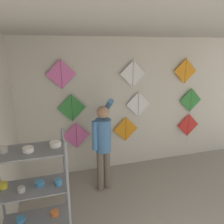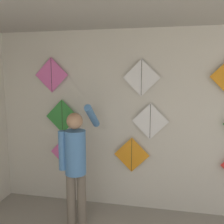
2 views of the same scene
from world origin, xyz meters
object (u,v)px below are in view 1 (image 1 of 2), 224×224
(kite_1, at_px, (126,129))
(kite_0, at_px, (76,136))
(shopkeeper, at_px, (103,141))
(kite_3, at_px, (72,108))
(kite_6, at_px, (61,74))
(kite_5, at_px, (191,100))
(shelf_rack, at_px, (36,207))
(kite_4, at_px, (138,104))
(kite_7, at_px, (133,74))
(kite_2, at_px, (188,126))
(kite_8, at_px, (185,71))

(kite_1, bearing_deg, kite_0, 180.00)
(shopkeeper, xyz_separation_m, kite_3, (-0.46, 0.66, 0.47))
(kite_1, bearing_deg, kite_6, 180.00)
(kite_1, xyz_separation_m, kite_5, (1.57, 0.00, 0.54))
(kite_0, bearing_deg, shelf_rack, -108.24)
(shelf_rack, relative_size, kite_4, 3.20)
(shopkeeper, bearing_deg, kite_4, 16.53)
(shopkeeper, distance_m, kite_4, 1.24)
(kite_0, bearing_deg, kite_4, 0.00)
(kite_7, bearing_deg, kite_1, 180.00)
(kite_1, xyz_separation_m, kite_3, (-1.13, 0.00, 0.57))
(kite_7, bearing_deg, kite_0, 180.00)
(kite_0, relative_size, kite_1, 1.00)
(kite_1, height_order, kite_2, kite_1)
(kite_0, height_order, kite_6, kite_6)
(kite_3, relative_size, kite_4, 1.00)
(kite_5, bearing_deg, kite_8, 180.00)
(kite_2, distance_m, kite_4, 1.45)
(kite_2, distance_m, kite_6, 3.16)
(kite_3, bearing_deg, kite_8, 0.00)
(kite_5, relative_size, kite_6, 1.00)
(shopkeeper, relative_size, kite_0, 3.14)
(kite_2, bearing_deg, kite_7, 179.97)
(kite_1, distance_m, kite_2, 1.58)
(kite_2, bearing_deg, kite_3, 179.99)
(shelf_rack, height_order, kite_7, kite_7)
(shelf_rack, relative_size, kite_5, 3.20)
(kite_4, height_order, kite_8, kite_8)
(kite_3, height_order, kite_4, kite_3)
(kite_5, height_order, kite_7, kite_7)
(kite_8, bearing_deg, kite_7, 180.00)
(kite_2, bearing_deg, kite_1, 179.98)
(kite_2, distance_m, kite_5, 0.64)
(kite_0, relative_size, kite_2, 0.80)
(shopkeeper, xyz_separation_m, kite_4, (0.95, 0.66, 0.45))
(kite_0, distance_m, kite_6, 1.27)
(shopkeeper, xyz_separation_m, kite_6, (-0.62, 0.66, 1.14))
(kite_0, relative_size, kite_5, 1.00)
(shelf_rack, height_order, kite_4, shelf_rack)
(kite_3, xyz_separation_m, kite_4, (1.41, 0.00, -0.03))
(kite_0, relative_size, kite_6, 1.00)
(kite_3, distance_m, kite_8, 2.58)
(kite_1, bearing_deg, kite_7, 0.00)
(kite_0, xyz_separation_m, kite_6, (-0.22, 0.00, 1.25))
(shelf_rack, bearing_deg, kite_4, 45.95)
(kite_8, bearing_deg, shelf_rack, -145.96)
(shopkeeper, bearing_deg, kite_0, 102.70)
(shelf_rack, relative_size, kite_6, 3.20)
(kite_3, distance_m, kite_5, 2.71)
(shopkeeper, relative_size, kite_8, 3.14)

